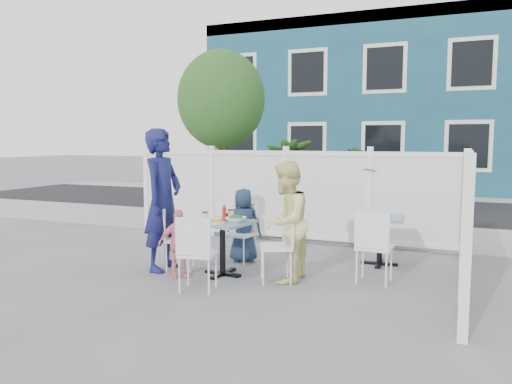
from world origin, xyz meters
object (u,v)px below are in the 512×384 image
at_px(main_table, 222,234).
at_px(woman, 286,222).
at_px(toddler, 178,243).
at_px(man, 163,200).
at_px(boy, 244,225).
at_px(chair_near, 196,248).
at_px(chair_right, 282,240).
at_px(utility_cabinet, 197,190).
at_px(chair_left, 174,233).
at_px(spare_table, 380,227).
at_px(chair_back, 242,228).

distance_m(main_table, woman, 0.89).
relative_size(woman, toddler, 1.71).
relative_size(man, boy, 1.79).
height_order(main_table, man, man).
xyz_separation_m(main_table, chair_near, (0.04, -0.79, -0.03)).
bearing_deg(chair_near, boy, 80.51).
xyz_separation_m(chair_right, boy, (-0.87, 0.77, 0.01)).
distance_m(chair_near, toddler, 0.73).
relative_size(utility_cabinet, chair_right, 1.43).
xyz_separation_m(chair_left, woman, (1.61, 0.03, 0.26)).
relative_size(chair_right, woman, 0.60).
bearing_deg(chair_left, spare_table, 94.63).
bearing_deg(toddler, chair_back, 22.98).
xyz_separation_m(utility_cabinet, chair_right, (3.44, -4.00, -0.12)).
relative_size(chair_back, chair_near, 0.95).
bearing_deg(man, chair_left, -68.94).
bearing_deg(boy, toddler, 45.97).
bearing_deg(toddler, chair_right, -31.72).
distance_m(utility_cabinet, woman, 5.28).
distance_m(utility_cabinet, toddler, 4.82).
distance_m(main_table, toddler, 0.59).
bearing_deg(chair_right, boy, 24.21).
distance_m(chair_right, man, 1.77).
relative_size(main_table, chair_near, 0.85).
bearing_deg(spare_table, man, -152.66).
bearing_deg(man, boy, -47.32).
bearing_deg(chair_left, chair_near, 21.66).
bearing_deg(chair_left, woman, 68.23).
height_order(spare_table, chair_near, chair_near).
height_order(man, toddler, man).
relative_size(spare_table, chair_near, 0.77).
bearing_deg(toddler, man, 101.30).
distance_m(utility_cabinet, chair_left, 4.42).
relative_size(spare_table, man, 0.36).
height_order(chair_near, boy, boy).
bearing_deg(toddler, main_table, -13.61).
height_order(chair_left, chair_near, chair_near).
xyz_separation_m(chair_near, toddler, (-0.54, 0.49, -0.08)).
height_order(chair_back, chair_near, chair_near).
bearing_deg(man, woman, -89.18).
relative_size(spare_table, chair_left, 0.81).
xyz_separation_m(chair_left, toddler, (0.25, -0.31, -0.06)).
distance_m(main_table, chair_left, 0.75).
bearing_deg(chair_back, utility_cabinet, -43.85).
height_order(chair_back, toddler, toddler).
distance_m(chair_back, chair_near, 1.58).
height_order(main_table, chair_right, chair_right).
relative_size(chair_near, boy, 0.84).
xyz_separation_m(chair_right, man, (-1.71, -0.07, 0.44)).
height_order(chair_left, boy, boy).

